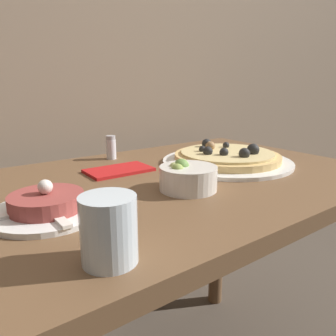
{
  "coord_description": "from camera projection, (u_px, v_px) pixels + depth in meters",
  "views": [
    {
      "loc": [
        -0.44,
        -0.28,
        0.96
      ],
      "look_at": [
        -0.01,
        0.3,
        0.77
      ],
      "focal_mm": 35.0,
      "sensor_mm": 36.0,
      "label": 1
    }
  ],
  "objects": [
    {
      "name": "dining_table",
      "position": [
        159.0,
        224.0,
        0.82
      ],
      "size": [
        1.13,
        0.69,
        0.73
      ],
      "color": "brown",
      "rests_on": "ground_plane"
    },
    {
      "name": "pizza_plate",
      "position": [
        227.0,
        158.0,
        0.95
      ],
      "size": [
        0.37,
        0.37,
        0.06
      ],
      "color": "white",
      "rests_on": "dining_table"
    },
    {
      "name": "tartare_plate",
      "position": [
        47.0,
        206.0,
        0.58
      ],
      "size": [
        0.21,
        0.21,
        0.06
      ],
      "color": "white",
      "rests_on": "dining_table"
    },
    {
      "name": "small_bowl",
      "position": [
        187.0,
        177.0,
        0.71
      ],
      "size": [
        0.13,
        0.13,
        0.07
      ],
      "color": "silver",
      "rests_on": "dining_table"
    },
    {
      "name": "drinking_glass",
      "position": [
        109.0,
        230.0,
        0.42
      ],
      "size": [
        0.07,
        0.07,
        0.09
      ],
      "color": "silver",
      "rests_on": "dining_table"
    },
    {
      "name": "napkin",
      "position": [
        119.0,
        170.0,
        0.86
      ],
      "size": [
        0.17,
        0.1,
        0.01
      ],
      "color": "red",
      "rests_on": "dining_table"
    },
    {
      "name": "salt_shaker",
      "position": [
        111.0,
        148.0,
        1.0
      ],
      "size": [
        0.03,
        0.03,
        0.07
      ],
      "color": "silver",
      "rests_on": "dining_table"
    }
  ]
}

